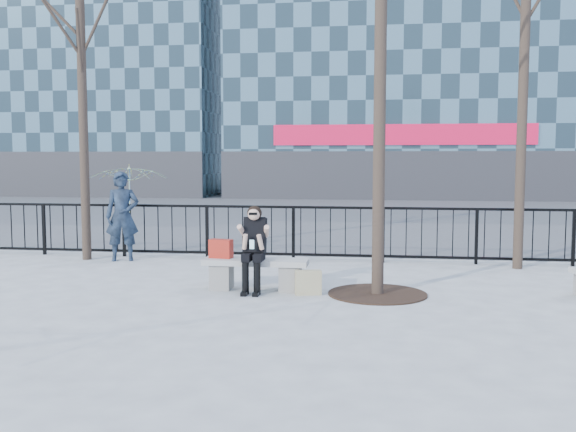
# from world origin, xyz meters

# --- Properties ---
(ground) EXTENTS (120.00, 120.00, 0.00)m
(ground) POSITION_xyz_m (0.00, 0.00, 0.00)
(ground) COLOR gray
(ground) RESTS_ON ground
(street_surface) EXTENTS (60.00, 23.00, 0.01)m
(street_surface) POSITION_xyz_m (0.00, 15.00, 0.00)
(street_surface) COLOR #474747
(street_surface) RESTS_ON ground
(railing) EXTENTS (14.00, 0.06, 1.10)m
(railing) POSITION_xyz_m (0.00, 3.00, 0.55)
(railing) COLOR black
(railing) RESTS_ON ground
(building_left) EXTENTS (16.20, 10.20, 22.60)m
(building_left) POSITION_xyz_m (-15.00, 27.00, 11.30)
(building_left) COLOR slate
(building_left) RESTS_ON ground
(tree_left) EXTENTS (2.80, 2.80, 6.50)m
(tree_left) POSITION_xyz_m (-4.00, 2.50, 4.86)
(tree_left) COLOR black
(tree_left) RESTS_ON ground
(tree_grate) EXTENTS (1.50, 1.50, 0.02)m
(tree_grate) POSITION_xyz_m (1.90, -0.10, 0.01)
(tree_grate) COLOR black
(tree_grate) RESTS_ON ground
(bench_main) EXTENTS (1.65, 0.46, 0.49)m
(bench_main) POSITION_xyz_m (0.00, 0.00, 0.30)
(bench_main) COLOR slate
(bench_main) RESTS_ON ground
(seated_woman) EXTENTS (0.50, 0.64, 1.34)m
(seated_woman) POSITION_xyz_m (0.00, -0.16, 0.67)
(seated_woman) COLOR black
(seated_woman) RESTS_ON ground
(handbag) EXTENTS (0.38, 0.23, 0.30)m
(handbag) POSITION_xyz_m (-0.56, 0.02, 0.64)
(handbag) COLOR #AB2115
(handbag) RESTS_ON bench_main
(shopping_bag) EXTENTS (0.42, 0.24, 0.37)m
(shopping_bag) POSITION_xyz_m (0.86, -0.25, 0.19)
(shopping_bag) COLOR beige
(shopping_bag) RESTS_ON ground
(standing_man) EXTENTS (0.76, 0.62, 1.80)m
(standing_man) POSITION_xyz_m (-3.21, 2.46, 0.90)
(standing_man) COLOR black
(standing_man) RESTS_ON ground
(vendor_umbrella) EXTENTS (2.54, 2.57, 1.90)m
(vendor_umbrella) POSITION_xyz_m (-4.66, 6.40, 0.95)
(vendor_umbrella) COLOR yellow
(vendor_umbrella) RESTS_ON ground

